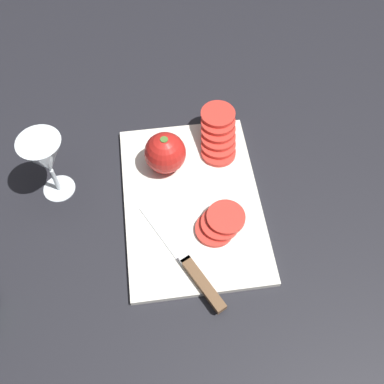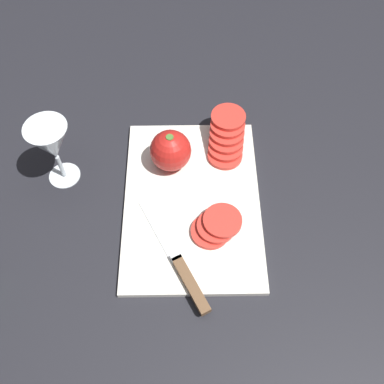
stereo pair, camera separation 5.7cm
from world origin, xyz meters
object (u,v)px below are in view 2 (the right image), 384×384
Objects in this scene: wine_glass at (52,145)px; whole_tomato at (171,150)px; knife at (184,273)px; tomato_slice_stack_far at (216,226)px; tomato_slice_stack_near at (227,136)px.

wine_glass is 1.78× the size of whole_tomato.
tomato_slice_stack_far is at bearing -61.30° from knife.
whole_tomato is 0.36× the size of knife.
whole_tomato is at bearing 112.76° from tomato_slice_stack_near.
tomato_slice_stack_near reaches higher than tomato_slice_stack_far.
wine_glass is 0.35m from knife.
knife is (-0.25, -0.03, -0.04)m from whole_tomato.
whole_tomato is at bearing -84.40° from wine_glass.
tomato_slice_stack_far is at bearing 171.75° from tomato_slice_stack_near.
tomato_slice_stack_near is at bearing -8.25° from tomato_slice_stack_far.
tomato_slice_stack_near is (0.07, -0.34, -0.07)m from wine_glass.
tomato_slice_stack_near is (0.05, -0.12, -0.02)m from whole_tomato.
whole_tomato reaches higher than knife.
knife is at bearing -173.97° from whole_tomato.
whole_tomato is at bearing 28.86° from tomato_slice_stack_far.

